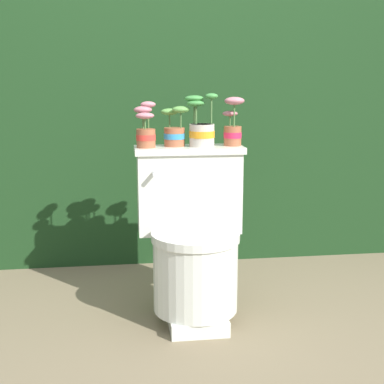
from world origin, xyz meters
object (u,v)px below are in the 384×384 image
(potted_plant_left, at_px, (146,129))
(potted_plant_midleft, at_px, (175,131))
(potted_plant_midright, at_px, (233,126))
(toilet, at_px, (193,241))
(potted_plant_middle, at_px, (201,128))

(potted_plant_left, xyz_separation_m, potted_plant_midleft, (0.14, 0.04, -0.01))
(potted_plant_midright, bearing_deg, toilet, -146.87)
(toilet, bearing_deg, potted_plant_midright, 33.13)
(toilet, xyz_separation_m, potted_plant_middle, (0.06, 0.13, 0.50))
(potted_plant_left, relative_size, potted_plant_midright, 0.91)
(toilet, relative_size, potted_plant_middle, 3.17)
(potted_plant_midleft, distance_m, potted_plant_middle, 0.12)
(potted_plant_midleft, bearing_deg, potted_plant_middle, -12.87)
(potted_plant_left, bearing_deg, toilet, -30.75)
(potted_plant_midleft, bearing_deg, potted_plant_left, -165.02)
(potted_plant_midleft, relative_size, potted_plant_middle, 0.76)
(potted_plant_left, height_order, potted_plant_midleft, potted_plant_left)
(potted_plant_left, height_order, potted_plant_middle, potted_plant_middle)
(toilet, distance_m, potted_plant_midright, 0.57)
(toilet, xyz_separation_m, potted_plant_left, (-0.20, 0.12, 0.50))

